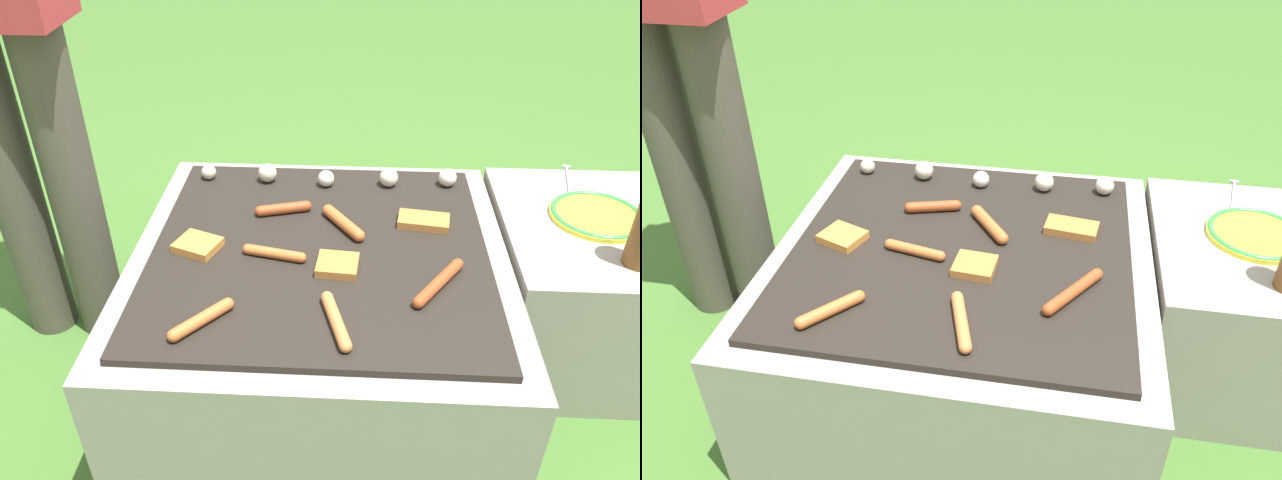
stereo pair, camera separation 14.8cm
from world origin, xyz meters
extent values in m
plane|color=#3D6628|center=(0.00, 0.00, 0.00)|extent=(14.00, 14.00, 0.00)
cube|color=gray|center=(0.00, 0.00, 0.19)|extent=(0.91, 0.91, 0.39)
cube|color=black|center=(0.00, 0.00, 0.40)|extent=(0.80, 0.80, 0.02)
cube|color=gray|center=(0.70, 0.15, 0.20)|extent=(0.48, 0.57, 0.41)
cylinder|color=#4C473D|center=(-0.81, 0.15, 0.44)|extent=(0.13, 0.13, 0.88)
cylinder|color=#4C473D|center=(-0.65, 0.15, 0.44)|extent=(0.13, 0.13, 0.88)
cylinder|color=#B7602D|center=(0.05, 0.09, 0.42)|extent=(0.10, 0.13, 0.03)
sphere|color=#B7602D|center=(0.09, 0.03, 0.42)|extent=(0.03, 0.03, 0.03)
sphere|color=#B7602D|center=(0.01, 0.14, 0.42)|extent=(0.03, 0.03, 0.03)
cylinder|color=#B7602D|center=(-0.10, -0.05, 0.42)|extent=(0.13, 0.05, 0.02)
sphere|color=#B7602D|center=(-0.17, -0.04, 0.42)|extent=(0.02, 0.02, 0.02)
sphere|color=#B7602D|center=(-0.04, -0.06, 0.42)|extent=(0.02, 0.02, 0.02)
cylinder|color=#B7602D|center=(-0.22, -0.29, 0.42)|extent=(0.11, 0.12, 0.03)
sphere|color=#B7602D|center=(-0.18, -0.24, 0.42)|extent=(0.03, 0.03, 0.03)
sphere|color=#B7602D|center=(-0.27, -0.34, 0.42)|extent=(0.03, 0.03, 0.03)
cylinder|color=#93421E|center=(0.27, -0.14, 0.42)|extent=(0.12, 0.16, 0.03)
sphere|color=#93421E|center=(0.22, -0.21, 0.42)|extent=(0.03, 0.03, 0.03)
sphere|color=#93421E|center=(0.32, -0.07, 0.42)|extent=(0.03, 0.03, 0.03)
cylinder|color=#93421E|center=(-0.10, 0.15, 0.42)|extent=(0.12, 0.06, 0.03)
sphere|color=#93421E|center=(-0.04, 0.16, 0.42)|extent=(0.03, 0.03, 0.03)
sphere|color=#93421E|center=(-0.16, 0.13, 0.42)|extent=(0.03, 0.03, 0.03)
cylinder|color=#C6753D|center=(0.05, -0.28, 0.42)|extent=(0.07, 0.15, 0.03)
sphere|color=#C6753D|center=(0.07, -0.35, 0.42)|extent=(0.03, 0.03, 0.03)
sphere|color=#C6753D|center=(0.03, -0.20, 0.42)|extent=(0.03, 0.03, 0.03)
cube|color=#D18438|center=(-0.29, -0.02, 0.42)|extent=(0.12, 0.11, 0.02)
cube|color=#B27033|center=(0.26, 0.11, 0.42)|extent=(0.14, 0.09, 0.02)
cube|color=#B27033|center=(0.04, -0.08, 0.42)|extent=(0.10, 0.09, 0.02)
sphere|color=beige|center=(-0.33, 0.32, 0.43)|extent=(0.04, 0.04, 0.04)
sphere|color=beige|center=(-0.17, 0.32, 0.43)|extent=(0.05, 0.05, 0.05)
sphere|color=silver|center=(0.00, 0.30, 0.43)|extent=(0.05, 0.05, 0.05)
sphere|color=beige|center=(0.17, 0.31, 0.43)|extent=(0.05, 0.05, 0.05)
sphere|color=silver|center=(0.34, 0.32, 0.43)|extent=(0.05, 0.05, 0.05)
cylinder|color=yellow|center=(0.70, 0.17, 0.41)|extent=(0.24, 0.24, 0.01)
torus|color=#338C3F|center=(0.70, 0.17, 0.42)|extent=(0.23, 0.23, 0.01)
cylinder|color=silver|center=(0.68, 0.35, 0.41)|extent=(0.05, 0.20, 0.01)
cube|color=silver|center=(0.70, 0.44, 0.41)|extent=(0.03, 0.01, 0.01)
camera|label=1|loc=(0.07, -1.22, 1.26)|focal=35.00mm
camera|label=2|loc=(0.22, -1.21, 1.26)|focal=35.00mm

